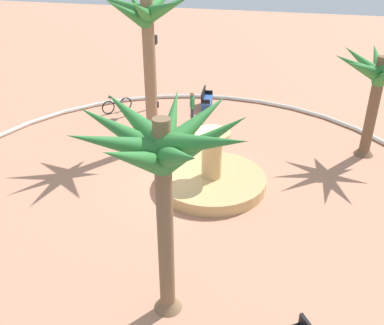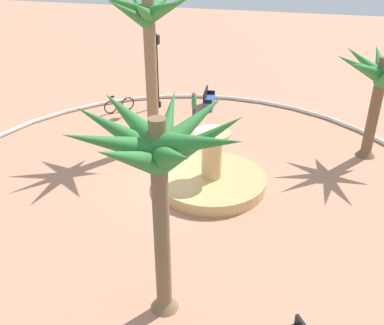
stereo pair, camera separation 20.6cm
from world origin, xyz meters
TOP-DOWN VIEW (x-y plane):
  - ground_plane at (0.00, 0.00)m, footprint 80.00×80.00m
  - plaza_curb at (0.00, 0.00)m, footprint 19.73×19.73m
  - fountain at (-1.04, -0.17)m, footprint 4.17×4.17m
  - palm_tree_near_fountain at (2.29, -3.10)m, footprint 3.97×4.05m
  - palm_tree_by_curb at (-6.97, -4.38)m, footprint 4.02×3.94m
  - palm_tree_mid_plaza at (-1.17, 6.03)m, footprint 4.06×3.83m
  - bench_west at (0.91, -8.25)m, footprint 0.67×1.64m
  - lamppost at (3.60, -7.60)m, footprint 0.32×0.32m
  - bicycle_red_frame at (5.41, -6.41)m, footprint 1.23×1.29m
  - person_cyclist_helmet at (1.11, -5.79)m, footprint 0.31×0.50m

SIDE VIEW (x-z plane):
  - ground_plane at x=0.00m, z-range 0.00..0.00m
  - plaza_curb at x=0.00m, z-range 0.00..0.20m
  - fountain at x=-1.04m, z-range -0.82..1.47m
  - bench_west at x=0.91m, z-range -0.15..0.85m
  - bicycle_red_frame at x=5.41m, z-range -0.09..0.86m
  - person_cyclist_helmet at x=1.11m, z-range 0.10..1.79m
  - lamppost at x=3.60m, z-range 0.35..4.39m
  - palm_tree_by_curb at x=-6.97m, z-range 1.21..5.80m
  - palm_tree_mid_plaza at x=-1.17m, z-range 1.66..7.27m
  - palm_tree_near_fountain at x=2.29m, z-range 1.56..8.23m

